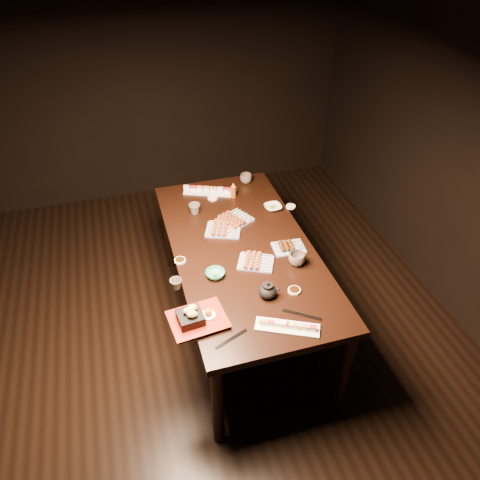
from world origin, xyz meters
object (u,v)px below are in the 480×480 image
object	(u,v)px
tempura_tray	(197,315)
teacup_far_right	(246,179)
teacup_near_left	(176,284)
condiment_bottle	(233,190)
yakitori_plate_center	(223,228)
teacup_far_left	(195,209)
yakitori_plate_right	(256,261)
yakitori_plate_left	(234,219)
edamame_bowl_green	(215,274)
sushi_platter_far	(210,190)
teapot	(268,290)
edamame_bowl_cream	(273,207)
teacup_mid_right	(297,259)
dining_table	(242,288)
sushi_platter_near	(287,325)

from	to	relation	value
tempura_tray	teacup_far_right	distance (m)	1.52
teacup_near_left	condiment_bottle	world-z (taller)	condiment_bottle
yakitori_plate_center	teacup_far_right	bearing A→B (deg)	80.91
teacup_far_left	tempura_tray	bearing A→B (deg)	-101.04
yakitori_plate_right	condiment_bottle	xyz separation A→B (m)	(0.08, 0.80, 0.03)
yakitori_plate_left	edamame_bowl_green	xyz separation A→B (m)	(-0.26, -0.52, -0.01)
teacup_far_left	sushi_platter_far	bearing A→B (deg)	55.19
teapot	yakitori_plate_left	bearing A→B (deg)	102.97
condiment_bottle	teacup_far_left	bearing A→B (deg)	-158.14
condiment_bottle	tempura_tray	bearing A→B (deg)	-114.39
edamame_bowl_cream	yakitori_plate_left	bearing A→B (deg)	-165.94
sushi_platter_far	yakitori_plate_center	bearing A→B (deg)	109.18
tempura_tray	teacup_near_left	bearing A→B (deg)	96.29
edamame_bowl_cream	teacup_near_left	distance (m)	1.05
yakitori_plate_left	condiment_bottle	distance (m)	0.33
yakitori_plate_left	teacup_mid_right	bearing A→B (deg)	-91.79
condiment_bottle	yakitori_plate_center	bearing A→B (deg)	-114.81
teacup_far_right	yakitori_plate_left	bearing A→B (deg)	-115.82
teacup_near_left	teacup_far_right	size ratio (longest dim) A/B	0.77
teacup_mid_right	yakitori_plate_left	bearing A→B (deg)	115.03
edamame_bowl_green	teapot	world-z (taller)	teapot
dining_table	sushi_platter_near	world-z (taller)	sushi_platter_near
edamame_bowl_green	yakitori_plate_center	bearing A→B (deg)	69.32
dining_table	sushi_platter_far	size ratio (longest dim) A/B	4.48
yakitori_plate_left	edamame_bowl_green	size ratio (longest dim) A/B	2.05
sushi_platter_near	teacup_mid_right	world-z (taller)	teacup_mid_right
teacup_far_right	yakitori_plate_right	bearing A→B (deg)	-103.36
sushi_platter_near	sushi_platter_far	bearing A→B (deg)	118.99
dining_table	teacup_far_left	distance (m)	0.67
sushi_platter_near	sushi_platter_far	world-z (taller)	sushi_platter_far
dining_table	sushi_platter_far	world-z (taller)	sushi_platter_far
yakitori_plate_right	teacup_far_left	distance (m)	0.71
yakitori_plate_left	yakitori_plate_center	bearing A→B (deg)	-166.95
sushi_platter_far	teacup_far_right	distance (m)	0.32
edamame_bowl_cream	teacup_mid_right	world-z (taller)	teacup_mid_right
yakitori_plate_right	tempura_tray	size ratio (longest dim) A/B	0.71
yakitori_plate_right	teacup_far_right	distance (m)	1.00
edamame_bowl_cream	condiment_bottle	size ratio (longest dim) A/B	1.01
sushi_platter_far	teapot	size ratio (longest dim) A/B	3.22
teacup_near_left	condiment_bottle	size ratio (longest dim) A/B	0.58
edamame_bowl_green	teacup_mid_right	world-z (taller)	teacup_mid_right
tempura_tray	teacup_far_left	distance (m)	1.06
dining_table	teacup_near_left	bearing A→B (deg)	-135.80
dining_table	sushi_platter_near	size ratio (longest dim) A/B	5.19
sushi_platter_far	yakitori_plate_right	size ratio (longest dim) A/B	1.84
yakitori_plate_right	condiment_bottle	bearing A→B (deg)	109.75
yakitori_plate_right	teacup_near_left	bearing A→B (deg)	-146.08
yakitori_plate_left	sushi_platter_near	bearing A→B (deg)	-116.25
sushi_platter_far	edamame_bowl_green	xyz separation A→B (m)	(-0.19, -0.95, -0.01)
edamame_bowl_cream	teacup_mid_right	xyz separation A→B (m)	(-0.07, -0.63, 0.03)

